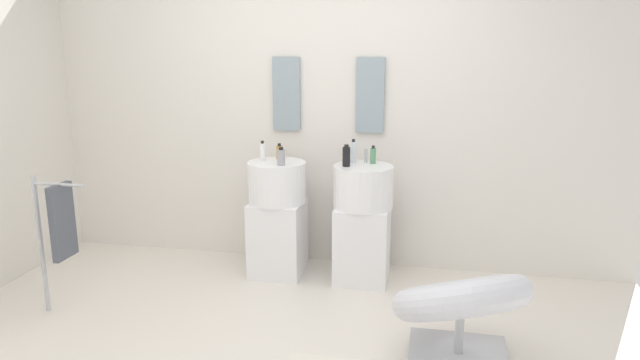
{
  "coord_description": "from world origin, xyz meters",
  "views": [
    {
      "loc": [
        0.85,
        -2.88,
        1.79
      ],
      "look_at": [
        0.15,
        0.55,
        0.95
      ],
      "focal_mm": 32.26,
      "sensor_mm": 36.0,
      "label": 1
    }
  ],
  "objects_px": {
    "pedestal_sink_left": "(277,216)",
    "towel_rack": "(59,224)",
    "soap_bottle_clear": "(353,152)",
    "soap_bottle_black": "(346,156)",
    "lounge_chair": "(461,306)",
    "soap_bottle_amber": "(279,152)",
    "soap_bottle_white": "(263,152)",
    "soap_bottle_grey": "(281,157)",
    "pedestal_sink_right": "(363,221)",
    "soap_bottle_green": "(373,155)"
  },
  "relations": [
    {
      "from": "soap_bottle_green",
      "to": "soap_bottle_white",
      "type": "height_order",
      "value": "soap_bottle_white"
    },
    {
      "from": "pedestal_sink_right",
      "to": "soap_bottle_grey",
      "type": "xyz_separation_m",
      "value": [
        -0.6,
        -0.1,
        0.49
      ]
    },
    {
      "from": "soap_bottle_clear",
      "to": "soap_bottle_black",
      "type": "xyz_separation_m",
      "value": [
        -0.03,
        -0.12,
        -0.01
      ]
    },
    {
      "from": "pedestal_sink_right",
      "to": "soap_bottle_clear",
      "type": "relative_size",
      "value": 5.46
    },
    {
      "from": "soap_bottle_amber",
      "to": "soap_bottle_green",
      "type": "bearing_deg",
      "value": -2.39
    },
    {
      "from": "lounge_chair",
      "to": "soap_bottle_clear",
      "type": "relative_size",
      "value": 5.85
    },
    {
      "from": "lounge_chair",
      "to": "soap_bottle_white",
      "type": "distance_m",
      "value": 1.94
    },
    {
      "from": "towel_rack",
      "to": "soap_bottle_clear",
      "type": "relative_size",
      "value": 5.18
    },
    {
      "from": "lounge_chair",
      "to": "soap_bottle_grey",
      "type": "bearing_deg",
      "value": 143.41
    },
    {
      "from": "soap_bottle_black",
      "to": "towel_rack",
      "type": "bearing_deg",
      "value": -152.31
    },
    {
      "from": "pedestal_sink_left",
      "to": "soap_bottle_black",
      "type": "relative_size",
      "value": 6.2
    },
    {
      "from": "soap_bottle_green",
      "to": "soap_bottle_white",
      "type": "relative_size",
      "value": 0.87
    },
    {
      "from": "soap_bottle_amber",
      "to": "soap_bottle_black",
      "type": "relative_size",
      "value": 0.76
    },
    {
      "from": "soap_bottle_amber",
      "to": "soap_bottle_black",
      "type": "distance_m",
      "value": 0.58
    },
    {
      "from": "pedestal_sink_left",
      "to": "soap_bottle_black",
      "type": "bearing_deg",
      "value": -4.14
    },
    {
      "from": "lounge_chair",
      "to": "soap_bottle_grey",
      "type": "distance_m",
      "value": 1.73
    },
    {
      "from": "soap_bottle_green",
      "to": "soap_bottle_white",
      "type": "bearing_deg",
      "value": -175.03
    },
    {
      "from": "lounge_chair",
      "to": "soap_bottle_clear",
      "type": "distance_m",
      "value": 1.53
    },
    {
      "from": "pedestal_sink_left",
      "to": "towel_rack",
      "type": "distance_m",
      "value": 1.56
    },
    {
      "from": "towel_rack",
      "to": "soap_bottle_black",
      "type": "distance_m",
      "value": 2.02
    },
    {
      "from": "soap_bottle_amber",
      "to": "soap_bottle_grey",
      "type": "height_order",
      "value": "soap_bottle_grey"
    },
    {
      "from": "lounge_chair",
      "to": "soap_bottle_clear",
      "type": "bearing_deg",
      "value": 124.42
    },
    {
      "from": "pedestal_sink_left",
      "to": "lounge_chair",
      "type": "distance_m",
      "value": 1.74
    },
    {
      "from": "soap_bottle_white",
      "to": "soap_bottle_black",
      "type": "relative_size",
      "value": 0.97
    },
    {
      "from": "soap_bottle_amber",
      "to": "soap_bottle_white",
      "type": "xyz_separation_m",
      "value": [
        -0.1,
        -0.1,
        0.02
      ]
    },
    {
      "from": "towel_rack",
      "to": "soap_bottle_white",
      "type": "distance_m",
      "value": 1.51
    },
    {
      "from": "lounge_chair",
      "to": "soap_bottle_black",
      "type": "relative_size",
      "value": 6.65
    },
    {
      "from": "towel_rack",
      "to": "soap_bottle_black",
      "type": "xyz_separation_m",
      "value": [
        1.76,
        0.92,
        0.35
      ]
    },
    {
      "from": "soap_bottle_amber",
      "to": "soap_bottle_green",
      "type": "height_order",
      "value": "soap_bottle_green"
    },
    {
      "from": "pedestal_sink_right",
      "to": "soap_bottle_grey",
      "type": "relative_size",
      "value": 7.35
    },
    {
      "from": "soap_bottle_grey",
      "to": "soap_bottle_black",
      "type": "distance_m",
      "value": 0.48
    },
    {
      "from": "soap_bottle_amber",
      "to": "soap_bottle_white",
      "type": "relative_size",
      "value": 0.78
    },
    {
      "from": "pedestal_sink_left",
      "to": "soap_bottle_clear",
      "type": "xyz_separation_m",
      "value": [
        0.58,
        0.08,
        0.51
      ]
    },
    {
      "from": "soap_bottle_grey",
      "to": "soap_bottle_white",
      "type": "bearing_deg",
      "value": 145.67
    },
    {
      "from": "soap_bottle_grey",
      "to": "soap_bottle_green",
      "type": "xyz_separation_m",
      "value": [
        0.66,
        0.2,
        0.0
      ]
    },
    {
      "from": "lounge_chair",
      "to": "soap_bottle_black",
      "type": "bearing_deg",
      "value": 128.64
    },
    {
      "from": "soap_bottle_grey",
      "to": "soap_bottle_black",
      "type": "height_order",
      "value": "soap_bottle_black"
    },
    {
      "from": "pedestal_sink_left",
      "to": "lounge_chair",
      "type": "bearing_deg",
      "value": -37.99
    },
    {
      "from": "soap_bottle_grey",
      "to": "soap_bottle_green",
      "type": "height_order",
      "value": "same"
    },
    {
      "from": "soap_bottle_clear",
      "to": "soap_bottle_black",
      "type": "height_order",
      "value": "soap_bottle_clear"
    },
    {
      "from": "soap_bottle_grey",
      "to": "soap_bottle_clear",
      "type": "bearing_deg",
      "value": 19.71
    },
    {
      "from": "lounge_chair",
      "to": "soap_bottle_amber",
      "type": "distance_m",
      "value": 1.92
    },
    {
      "from": "lounge_chair",
      "to": "towel_rack",
      "type": "distance_m",
      "value": 2.6
    },
    {
      "from": "soap_bottle_grey",
      "to": "lounge_chair",
      "type": "bearing_deg",
      "value": -36.59
    },
    {
      "from": "soap_bottle_clear",
      "to": "soap_bottle_grey",
      "type": "relative_size",
      "value": 1.35
    },
    {
      "from": "soap_bottle_grey",
      "to": "soap_bottle_black",
      "type": "bearing_deg",
      "value": 7.4
    },
    {
      "from": "pedestal_sink_right",
      "to": "soap_bottle_clear",
      "type": "bearing_deg",
      "value": 137.75
    },
    {
      "from": "soap_bottle_amber",
      "to": "soap_bottle_clear",
      "type": "distance_m",
      "value": 0.59
    },
    {
      "from": "lounge_chair",
      "to": "pedestal_sink_left",
      "type": "bearing_deg",
      "value": 142.01
    },
    {
      "from": "pedestal_sink_left",
      "to": "soap_bottle_white",
      "type": "height_order",
      "value": "soap_bottle_white"
    }
  ]
}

